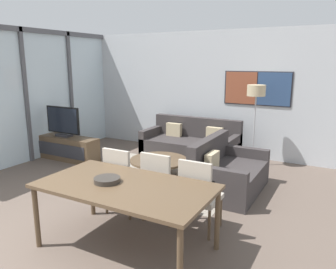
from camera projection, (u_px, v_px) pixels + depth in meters
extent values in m
plane|color=brown|center=(16.00, 258.00, 3.61)|extent=(24.00, 24.00, 0.00)
cube|color=silver|center=(201.00, 93.00, 7.68)|extent=(6.80, 0.06, 2.80)
cube|color=#2D2D33|center=(257.00, 88.00, 7.00)|extent=(1.44, 0.01, 0.73)
cube|color=brown|center=(241.00, 88.00, 7.16)|extent=(0.68, 0.02, 0.69)
cube|color=navy|center=(274.00, 89.00, 6.83)|extent=(0.68, 0.02, 0.69)
cube|color=silver|center=(25.00, 96.00, 6.85)|extent=(0.02, 5.12, 2.80)
cube|color=#515156|center=(19.00, 29.00, 6.54)|extent=(0.07, 5.12, 0.10)
cube|color=#515156|center=(26.00, 96.00, 6.84)|extent=(0.07, 0.08, 2.80)
cube|color=#515156|center=(71.00, 92.00, 7.93)|extent=(0.07, 0.08, 2.80)
cube|color=gray|center=(159.00, 177.00, 6.14)|extent=(2.91, 2.15, 0.01)
cube|color=brown|center=(65.00, 148.00, 7.23)|extent=(1.66, 0.42, 0.51)
cube|color=#2D2D33|center=(57.00, 150.00, 7.04)|extent=(1.53, 0.01, 0.28)
cube|color=#2D2D33|center=(64.00, 135.00, 7.17)|extent=(0.36, 0.20, 0.05)
cube|color=#2D2D33|center=(64.00, 132.00, 7.15)|extent=(0.06, 0.03, 0.08)
cube|color=black|center=(63.00, 120.00, 7.09)|extent=(0.91, 0.04, 0.58)
cube|color=black|center=(62.00, 120.00, 7.07)|extent=(0.84, 0.01, 0.53)
cube|color=#383333|center=(190.00, 149.00, 7.25)|extent=(2.09, 0.94, 0.42)
cube|color=#383333|center=(197.00, 136.00, 7.53)|extent=(2.09, 0.16, 0.87)
cube|color=#383333|center=(152.00, 140.00, 7.69)|extent=(0.14, 0.94, 0.60)
cube|color=#383333|center=(232.00, 151.00, 6.78)|extent=(0.14, 0.94, 0.60)
cube|color=#C6B289|center=(174.00, 130.00, 7.58)|extent=(0.36, 0.12, 0.30)
cube|color=#C6B289|center=(215.00, 134.00, 7.12)|extent=(0.36, 0.12, 0.30)
cube|color=#383333|center=(230.00, 179.00, 5.43)|extent=(0.94, 1.50, 0.42)
cube|color=#383333|center=(209.00, 163.00, 5.56)|extent=(0.16, 1.50, 0.87)
cube|color=#383333|center=(216.00, 187.00, 4.83)|extent=(0.94, 0.14, 0.60)
cube|color=#383333|center=(242.00, 163.00, 5.99)|extent=(0.94, 0.14, 0.60)
cube|color=#C6B289|center=(212.00, 162.00, 5.16)|extent=(0.12, 0.36, 0.30)
cylinder|color=brown|center=(159.00, 176.00, 6.14)|extent=(0.48, 0.48, 0.03)
cylinder|color=brown|center=(159.00, 169.00, 6.11)|extent=(0.19, 0.19, 0.31)
cylinder|color=brown|center=(159.00, 160.00, 6.07)|extent=(1.07, 1.07, 0.04)
cube|color=brown|center=(125.00, 186.00, 3.65)|extent=(1.97, 1.06, 0.04)
cylinder|color=brown|center=(37.00, 217.00, 3.76)|extent=(0.06, 0.06, 0.74)
cylinder|color=brown|center=(180.00, 264.00, 2.90)|extent=(0.06, 0.06, 0.74)
cylinder|color=brown|center=(92.00, 189.00, 4.57)|extent=(0.06, 0.06, 0.74)
cylinder|color=brown|center=(217.00, 220.00, 3.71)|extent=(0.06, 0.06, 0.74)
cube|color=#B2A899|center=(126.00, 183.00, 4.67)|extent=(0.46, 0.46, 0.06)
cube|color=#B2A899|center=(116.00, 168.00, 4.43)|extent=(0.42, 0.05, 0.51)
cylinder|color=brown|center=(107.00, 200.00, 4.64)|extent=(0.04, 0.04, 0.40)
cylinder|color=brown|center=(130.00, 206.00, 4.45)|extent=(0.04, 0.04, 0.40)
cylinder|color=brown|center=(123.00, 190.00, 4.98)|extent=(0.04, 0.04, 0.40)
cylinder|color=brown|center=(145.00, 195.00, 4.79)|extent=(0.04, 0.04, 0.40)
cube|color=#B2A899|center=(163.00, 188.00, 4.45)|extent=(0.46, 0.46, 0.06)
cube|color=#B2A899|center=(155.00, 173.00, 4.22)|extent=(0.42, 0.05, 0.51)
cylinder|color=brown|center=(143.00, 207.00, 4.43)|extent=(0.04, 0.04, 0.40)
cylinder|color=brown|center=(169.00, 213.00, 4.24)|extent=(0.04, 0.04, 0.40)
cylinder|color=brown|center=(158.00, 196.00, 4.77)|extent=(0.04, 0.04, 0.40)
cylinder|color=brown|center=(183.00, 202.00, 4.58)|extent=(0.04, 0.04, 0.40)
cube|color=#B2A899|center=(201.00, 198.00, 4.15)|extent=(0.46, 0.46, 0.06)
cube|color=#B2A899|center=(195.00, 182.00, 3.91)|extent=(0.42, 0.05, 0.51)
cylinder|color=brown|center=(180.00, 217.00, 4.12)|extent=(0.04, 0.04, 0.40)
cylinder|color=brown|center=(209.00, 225.00, 3.93)|extent=(0.04, 0.04, 0.40)
cylinder|color=brown|center=(193.00, 205.00, 4.46)|extent=(0.04, 0.04, 0.40)
cylinder|color=brown|center=(221.00, 212.00, 4.28)|extent=(0.04, 0.04, 0.40)
cylinder|color=#332D28|center=(107.00, 180.00, 3.71)|extent=(0.30, 0.30, 0.06)
torus|color=#332D28|center=(107.00, 178.00, 3.70)|extent=(0.30, 0.30, 0.02)
cylinder|color=#2D2D33|center=(252.00, 165.00, 6.83)|extent=(0.28, 0.28, 0.02)
cylinder|color=#B7B7BC|center=(254.00, 131.00, 6.67)|extent=(0.03, 0.03, 1.42)
cylinder|color=#C6B289|center=(256.00, 90.00, 6.49)|extent=(0.36, 0.36, 0.22)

